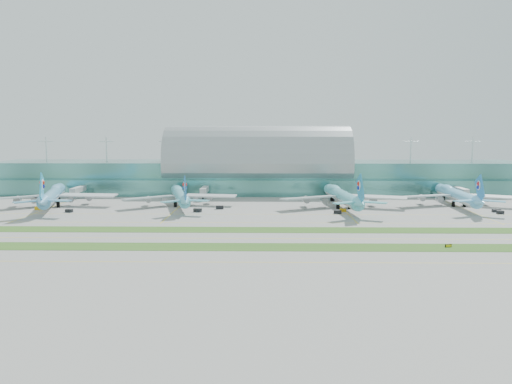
{
  "coord_description": "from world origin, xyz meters",
  "views": [
    {
      "loc": [
        4.07,
        -198.0,
        40.67
      ],
      "look_at": [
        0.0,
        55.0,
        9.0
      ],
      "focal_mm": 35.0,
      "sensor_mm": 36.0,
      "label": 1
    }
  ],
  "objects_px": {
    "airliner_d": "(457,194)",
    "taxiway_sign_east": "(448,246)",
    "airliner_a": "(53,194)",
    "airliner_b": "(180,195)",
    "terminal": "(258,170)",
    "airliner_c": "(342,195)"
  },
  "relations": [
    {
      "from": "airliner_b",
      "to": "airliner_a",
      "type": "bearing_deg",
      "value": 168.83
    },
    {
      "from": "airliner_d",
      "to": "airliner_a",
      "type": "bearing_deg",
      "value": -175.49
    },
    {
      "from": "airliner_c",
      "to": "airliner_d",
      "type": "bearing_deg",
      "value": 1.83
    },
    {
      "from": "airliner_a",
      "to": "airliner_c",
      "type": "height_order",
      "value": "airliner_a"
    },
    {
      "from": "airliner_b",
      "to": "airliner_d",
      "type": "bearing_deg",
      "value": -13.31
    },
    {
      "from": "airliner_a",
      "to": "taxiway_sign_east",
      "type": "relative_size",
      "value": 29.1
    },
    {
      "from": "airliner_d",
      "to": "terminal",
      "type": "bearing_deg",
      "value": 153.99
    },
    {
      "from": "airliner_a",
      "to": "taxiway_sign_east",
      "type": "bearing_deg",
      "value": -42.68
    },
    {
      "from": "terminal",
      "to": "airliner_b",
      "type": "distance_m",
      "value": 74.9
    },
    {
      "from": "terminal",
      "to": "airliner_d",
      "type": "distance_m",
      "value": 123.29
    },
    {
      "from": "airliner_d",
      "to": "taxiway_sign_east",
      "type": "xyz_separation_m",
      "value": [
        -39.41,
        -96.59,
        -5.58
      ]
    },
    {
      "from": "airliner_a",
      "to": "taxiway_sign_east",
      "type": "distance_m",
      "value": 198.58
    },
    {
      "from": "airliner_a",
      "to": "airliner_d",
      "type": "relative_size",
      "value": 1.04
    },
    {
      "from": "airliner_b",
      "to": "taxiway_sign_east",
      "type": "distance_m",
      "value": 144.42
    },
    {
      "from": "terminal",
      "to": "airliner_c",
      "type": "relative_size",
      "value": 4.47
    },
    {
      "from": "airliner_c",
      "to": "airliner_a",
      "type": "bearing_deg",
      "value": 174.5
    },
    {
      "from": "terminal",
      "to": "airliner_b",
      "type": "relative_size",
      "value": 4.98
    },
    {
      "from": "terminal",
      "to": "airliner_d",
      "type": "relative_size",
      "value": 4.71
    },
    {
      "from": "airliner_a",
      "to": "airliner_d",
      "type": "distance_m",
      "value": 216.33
    },
    {
      "from": "terminal",
      "to": "taxiway_sign_east",
      "type": "xyz_separation_m",
      "value": [
        68.38,
        -155.91,
        -13.68
      ]
    },
    {
      "from": "terminal",
      "to": "airliner_d",
      "type": "height_order",
      "value": "terminal"
    },
    {
      "from": "airliner_c",
      "to": "airliner_d",
      "type": "distance_m",
      "value": 63.22
    }
  ]
}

